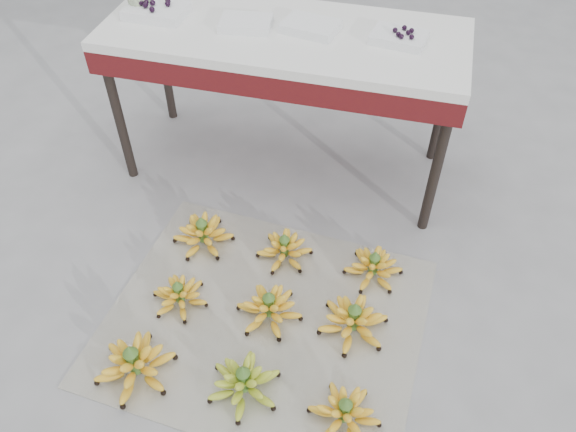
% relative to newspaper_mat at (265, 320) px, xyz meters
% --- Properties ---
extents(ground, '(60.00, 60.00, 0.00)m').
position_rel_newspaper_mat_xyz_m(ground, '(-0.02, -0.08, -0.00)').
color(ground, gray).
rests_on(ground, ground).
extents(newspaper_mat, '(1.32, 1.14, 0.01)m').
position_rel_newspaper_mat_xyz_m(newspaper_mat, '(0.00, 0.00, 0.00)').
color(newspaper_mat, white).
rests_on(newspaper_mat, ground).
extents(bunch_front_left, '(0.37, 0.37, 0.18)m').
position_rel_newspaper_mat_xyz_m(bunch_front_left, '(-0.40, -0.35, 0.07)').
color(bunch_front_left, yellow).
rests_on(bunch_front_left, newspaper_mat).
extents(bunch_front_center, '(0.36, 0.36, 0.17)m').
position_rel_newspaper_mat_xyz_m(bunch_front_center, '(0.02, -0.31, 0.06)').
color(bunch_front_center, '#89B037').
rests_on(bunch_front_center, newspaper_mat).
extents(bunch_front_right, '(0.32, 0.32, 0.16)m').
position_rel_newspaper_mat_xyz_m(bunch_front_right, '(0.39, -0.33, 0.06)').
color(bunch_front_right, yellow).
rests_on(bunch_front_right, newspaper_mat).
extents(bunch_mid_left, '(0.24, 0.24, 0.14)m').
position_rel_newspaper_mat_xyz_m(bunch_mid_left, '(-0.36, -0.00, 0.05)').
color(bunch_mid_left, yellow).
rests_on(bunch_mid_left, newspaper_mat).
extents(bunch_mid_center, '(0.32, 0.32, 0.16)m').
position_rel_newspaper_mat_xyz_m(bunch_mid_center, '(0.01, 0.02, 0.06)').
color(bunch_mid_center, yellow).
rests_on(bunch_mid_center, newspaper_mat).
extents(bunch_mid_right, '(0.28, 0.28, 0.17)m').
position_rel_newspaper_mat_xyz_m(bunch_mid_right, '(0.35, 0.05, 0.06)').
color(bunch_mid_right, yellow).
rests_on(bunch_mid_right, newspaper_mat).
extents(bunch_back_left, '(0.32, 0.32, 0.17)m').
position_rel_newspaper_mat_xyz_m(bunch_back_left, '(-0.39, 0.34, 0.06)').
color(bunch_back_left, yellow).
rests_on(bunch_back_left, newspaper_mat).
extents(bunch_back_center, '(0.31, 0.31, 0.15)m').
position_rel_newspaper_mat_xyz_m(bunch_back_center, '(-0.01, 0.35, 0.05)').
color(bunch_back_center, yellow).
rests_on(bunch_back_center, newspaper_mat).
extents(bunch_back_right, '(0.30, 0.30, 0.15)m').
position_rel_newspaper_mat_xyz_m(bunch_back_right, '(0.39, 0.34, 0.05)').
color(bunch_back_right, yellow).
rests_on(bunch_back_right, newspaper_mat).
extents(vendor_table, '(1.60, 0.64, 0.77)m').
position_rel_newspaper_mat_xyz_m(vendor_table, '(-0.17, 0.97, 0.68)').
color(vendor_table, black).
rests_on(vendor_table, ground).
extents(tray_far_left, '(0.27, 0.20, 0.07)m').
position_rel_newspaper_mat_xyz_m(tray_far_left, '(-0.75, 0.95, 0.79)').
color(tray_far_left, silver).
rests_on(tray_far_left, vendor_table).
extents(tray_left, '(0.24, 0.18, 0.04)m').
position_rel_newspaper_mat_xyz_m(tray_left, '(-0.34, 0.95, 0.78)').
color(tray_left, silver).
rests_on(tray_left, vendor_table).
extents(tray_right, '(0.26, 0.21, 0.04)m').
position_rel_newspaper_mat_xyz_m(tray_right, '(-0.06, 0.99, 0.78)').
color(tray_right, silver).
rests_on(tray_right, vendor_table).
extents(tray_far_right, '(0.25, 0.19, 0.06)m').
position_rel_newspaper_mat_xyz_m(tray_far_right, '(0.32, 0.99, 0.78)').
color(tray_far_right, silver).
rests_on(tray_far_right, vendor_table).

